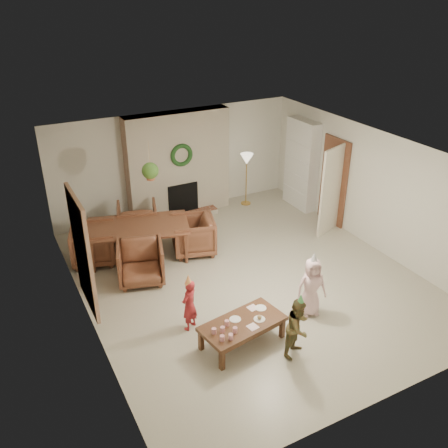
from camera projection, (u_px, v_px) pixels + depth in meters
floor at (247, 277)px, 9.33m from camera, size 7.00×7.00×0.00m
ceiling at (251, 154)px, 8.20m from camera, size 7.00×7.00×0.00m
wall_back at (175, 162)px, 11.53m from camera, size 7.00×0.00×7.00m
wall_front at (390, 330)px, 6.00m from camera, size 7.00×0.00×7.00m
wall_left at (83, 259)px, 7.53m from camera, size 0.00×7.00×7.00m
wall_right at (374, 190)px, 10.01m from camera, size 0.00×7.00×7.00m
fireplace_mass at (178, 165)px, 11.37m from camera, size 2.50×0.40×2.50m
fireplace_hearth at (186, 216)px, 11.64m from camera, size 1.60×0.30×0.12m
fireplace_firebox at (183, 198)px, 11.59m from camera, size 0.75×0.12×0.75m
fireplace_wreath at (182, 155)px, 11.06m from camera, size 0.54×0.10×0.54m
floor_lamp_base at (246, 203)px, 12.40m from camera, size 0.25×0.25×0.03m
floor_lamp_post at (246, 181)px, 12.12m from camera, size 0.03×0.03×1.20m
floor_lamp_shade at (247, 159)px, 11.86m from camera, size 0.32×0.32×0.27m
bookshelf_carcass at (301, 164)px, 11.83m from camera, size 0.30×1.00×2.20m
bookshelf_shelf_a at (299, 189)px, 12.11m from camera, size 0.30×0.92×0.03m
bookshelf_shelf_b at (300, 174)px, 11.93m from camera, size 0.30×0.92×0.03m
bookshelf_shelf_c at (301, 159)px, 11.75m from camera, size 0.30×0.92×0.03m
bookshelf_shelf_d at (302, 143)px, 11.57m from camera, size 0.30×0.92×0.03m
books_row_lower at (302, 186)px, 11.92m from camera, size 0.20×0.40×0.24m
books_row_mid at (299, 168)px, 11.90m from camera, size 0.20×0.44×0.24m
books_row_upper at (303, 155)px, 11.60m from camera, size 0.20×0.36×0.22m
door_frame at (334, 181)px, 11.04m from camera, size 0.05×0.86×2.04m
door_leaf at (331, 191)px, 10.59m from camera, size 0.77×0.32×2.00m
curtain_panel at (82, 253)px, 7.70m from camera, size 0.06×1.20×2.00m
dining_table at (139, 242)px, 9.87m from camera, size 2.27×1.67×0.71m
dining_chair_near at (141, 263)px, 9.07m from camera, size 1.06×1.07×0.79m
dining_chair_far at (138, 221)px, 10.63m from camera, size 1.06×1.07×0.79m
dining_chair_left at (94, 244)px, 9.70m from camera, size 1.07×1.06×0.79m
dining_chair_right at (193, 235)px, 10.04m from camera, size 1.07×1.06×0.79m
hanging_plant_cord at (149, 159)px, 9.01m from camera, size 0.01×0.01×0.70m
hanging_plant_pot at (151, 177)px, 9.16m from camera, size 0.16×0.16×0.12m
hanging_plant_foliage at (150, 171)px, 9.11m from camera, size 0.32×0.32×0.32m
coffee_table_top at (243, 324)px, 7.48m from camera, size 1.41×0.87×0.06m
coffee_table_apron at (242, 327)px, 7.52m from camera, size 1.30×0.75×0.08m
coffee_leg_fl at (222, 360)px, 7.06m from camera, size 0.08×0.08×0.35m
coffee_leg_fr at (282, 328)px, 7.70m from camera, size 0.08×0.08×0.35m
coffee_leg_bl at (201, 340)px, 7.45m from camera, size 0.08×0.08×0.35m
coffee_leg_br at (260, 311)px, 8.09m from camera, size 0.08×0.08×0.35m
cup_a at (222, 338)px, 7.07m from camera, size 0.08×0.08×0.09m
cup_b at (214, 331)px, 7.21m from camera, size 0.08×0.08×0.09m
cup_c at (231, 337)px, 7.10m from camera, size 0.08×0.08×0.09m
cup_d at (223, 330)px, 7.24m from camera, size 0.08×0.08×0.09m
cup_e at (235, 330)px, 7.23m from camera, size 0.08×0.08×0.09m
cup_f at (227, 323)px, 7.38m from camera, size 0.08×0.08×0.09m
plate_a at (235, 319)px, 7.53m from camera, size 0.21×0.21×0.01m
plate_b at (259, 319)px, 7.53m from camera, size 0.21×0.21×0.01m
plate_c at (261, 308)px, 7.79m from camera, size 0.21×0.21×0.01m
food_scoop at (259, 317)px, 7.51m from camera, size 0.08×0.08×0.07m
napkin_left at (253, 327)px, 7.36m from camera, size 0.18×0.18×0.01m
napkin_right at (253, 308)px, 7.79m from camera, size 0.18×0.18×0.01m
child_red at (189, 305)px, 7.78m from camera, size 0.40×0.36×0.91m
party_hat_red at (188, 279)px, 7.56m from camera, size 0.15×0.15×0.17m
child_plaid at (298, 327)px, 7.23m from camera, size 0.59×0.54×0.98m
party_hat_plaid at (301, 299)px, 7.00m from camera, size 0.13×0.13×0.16m
child_pink at (311, 287)px, 8.11m from camera, size 0.59×0.46×1.06m
party_hat_pink at (314, 257)px, 7.85m from camera, size 0.18×0.18×0.19m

